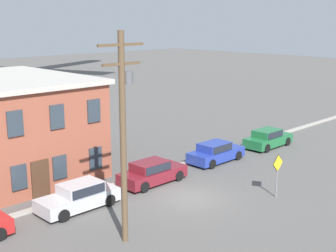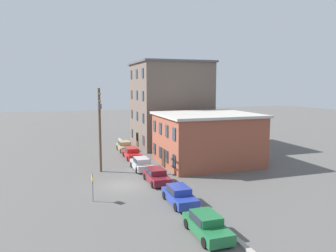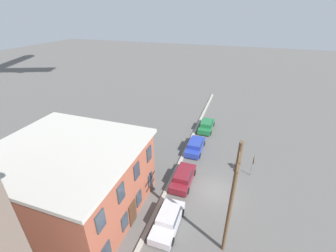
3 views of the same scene
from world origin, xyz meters
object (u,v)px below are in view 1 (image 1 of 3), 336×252
at_px(caution_sign, 277,169).
at_px(utility_pole, 124,128).
at_px(car_green, 268,138).
at_px(car_silver, 79,195).
at_px(car_maroon, 152,172).
at_px(car_blue, 215,152).

xyz_separation_m(caution_sign, utility_pole, (-9.53, 1.87, 3.63)).
height_order(car_green, caution_sign, caution_sign).
height_order(car_silver, car_maroon, same).
bearing_deg(car_green, utility_pole, -165.96).
bearing_deg(car_maroon, utility_pole, -141.41).
relative_size(car_maroon, utility_pole, 0.46).
distance_m(car_blue, utility_pole, 13.99).
distance_m(car_silver, car_blue, 11.71).
xyz_separation_m(car_silver, caution_sign, (8.96, -6.47, 0.94)).
relative_size(car_silver, utility_pole, 0.46).
xyz_separation_m(car_green, caution_sign, (-8.78, -6.45, 0.94)).
bearing_deg(utility_pole, car_blue, 21.89).
bearing_deg(car_blue, caution_sign, -111.99).
height_order(car_maroon, car_green, same).
xyz_separation_m(car_maroon, car_green, (12.28, -0.23, 0.00)).
xyz_separation_m(car_blue, utility_pole, (-12.27, -4.93, 4.57)).
xyz_separation_m(car_silver, car_green, (17.74, -0.02, 0.00)).
height_order(car_maroon, utility_pole, utility_pole).
xyz_separation_m(car_blue, caution_sign, (-2.75, -6.80, 0.94)).
xyz_separation_m(car_silver, utility_pole, (-0.57, -4.60, 4.57)).
height_order(car_maroon, car_blue, same).
xyz_separation_m(car_green, utility_pole, (-18.31, -4.58, 4.57)).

